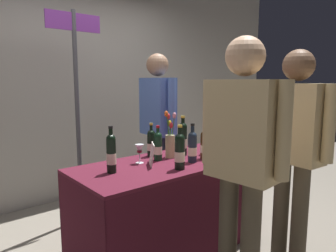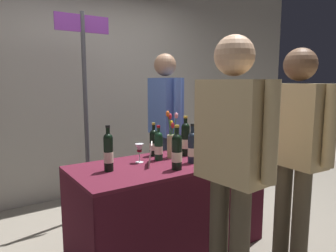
# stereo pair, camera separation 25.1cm
# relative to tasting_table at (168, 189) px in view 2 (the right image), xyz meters

# --- Properties ---
(ground_plane) EXTENTS (12.00, 12.00, 0.00)m
(ground_plane) POSITION_rel_tasting_table_xyz_m (0.00, 0.00, -0.53)
(ground_plane) COLOR gray
(back_partition) EXTENTS (7.30, 0.12, 2.98)m
(back_partition) POSITION_rel_tasting_table_xyz_m (0.00, 1.71, 0.96)
(back_partition) COLOR #9E998E
(back_partition) RESTS_ON ground_plane
(tasting_table) EXTENTS (1.58, 0.73, 0.76)m
(tasting_table) POSITION_rel_tasting_table_xyz_m (0.00, 0.00, 0.00)
(tasting_table) COLOR #4C1423
(tasting_table) RESTS_ON ground_plane
(featured_wine_bottle) EXTENTS (0.08, 0.08, 0.34)m
(featured_wine_bottle) POSITION_rel_tasting_table_xyz_m (-0.07, -0.22, 0.38)
(featured_wine_bottle) COLOR black
(featured_wine_bottle) RESTS_ON tasting_table
(display_bottle_0) EXTENTS (0.07, 0.07, 0.34)m
(display_bottle_0) POSITION_rel_tasting_table_xyz_m (-0.51, 0.03, 0.38)
(display_bottle_0) COLOR black
(display_bottle_0) RESTS_ON tasting_table
(display_bottle_1) EXTENTS (0.07, 0.07, 0.30)m
(display_bottle_1) POSITION_rel_tasting_table_xyz_m (-0.04, 0.09, 0.36)
(display_bottle_1) COLOR black
(display_bottle_1) RESTS_ON tasting_table
(display_bottle_2) EXTENTS (0.07, 0.07, 0.30)m
(display_bottle_2) POSITION_rel_tasting_table_xyz_m (0.31, -0.12, 0.36)
(display_bottle_2) COLOR #38230F
(display_bottle_2) RESTS_ON tasting_table
(display_bottle_3) EXTENTS (0.07, 0.07, 0.32)m
(display_bottle_3) POSITION_rel_tasting_table_xyz_m (0.15, -0.14, 0.37)
(display_bottle_3) COLOR #192333
(display_bottle_3) RESTS_ON tasting_table
(display_bottle_4) EXTENTS (0.07, 0.07, 0.32)m
(display_bottle_4) POSITION_rel_tasting_table_xyz_m (0.62, -0.06, 0.37)
(display_bottle_4) COLOR #192333
(display_bottle_4) RESTS_ON tasting_table
(display_bottle_5) EXTENTS (0.07, 0.07, 0.30)m
(display_bottle_5) POSITION_rel_tasting_table_xyz_m (0.47, -0.01, 0.37)
(display_bottle_5) COLOR #192333
(display_bottle_5) RESTS_ON tasting_table
(display_bottle_6) EXTENTS (0.08, 0.08, 0.36)m
(display_bottle_6) POSITION_rel_tasting_table_xyz_m (0.25, 0.09, 0.39)
(display_bottle_6) COLOR black
(display_bottle_6) RESTS_ON tasting_table
(display_bottle_7) EXTENTS (0.07, 0.07, 0.30)m
(display_bottle_7) POSITION_rel_tasting_table_xyz_m (0.01, 0.25, 0.36)
(display_bottle_7) COLOR black
(display_bottle_7) RESTS_ON tasting_table
(wine_glass_near_vendor) EXTENTS (0.07, 0.07, 0.16)m
(wine_glass_near_vendor) POSITION_rel_tasting_table_xyz_m (-0.21, 0.12, 0.35)
(wine_glass_near_vendor) COLOR silver
(wine_glass_near_vendor) RESTS_ON tasting_table
(flower_vase) EXTENTS (0.11, 0.08, 0.41)m
(flower_vase) POSITION_rel_tasting_table_xyz_m (0.11, 0.10, 0.38)
(flower_vase) COLOR tan
(flower_vase) RESTS_ON tasting_table
(brochure_stand) EXTENTS (0.12, 0.17, 0.18)m
(brochure_stand) POSITION_rel_tasting_table_xyz_m (-0.18, -0.01, 0.33)
(brochure_stand) COLOR silver
(brochure_stand) RESTS_ON tasting_table
(vendor_presenter) EXTENTS (0.25, 0.59, 1.71)m
(vendor_presenter) POSITION_rel_tasting_table_xyz_m (0.42, 0.68, 0.51)
(vendor_presenter) COLOR #2D3347
(vendor_presenter) RESTS_ON ground_plane
(taster_foreground_right) EXTENTS (0.24, 0.59, 1.68)m
(taster_foreground_right) POSITION_rel_tasting_table_xyz_m (-0.10, -0.81, 0.49)
(taster_foreground_right) COLOR #4C4233
(taster_foreground_right) RESTS_ON ground_plane
(taster_foreground_left) EXTENTS (0.24, 0.58, 1.65)m
(taster_foreground_left) POSITION_rel_tasting_table_xyz_m (0.57, -0.78, 0.46)
(taster_foreground_left) COLOR #4C4233
(taster_foreground_left) RESTS_ON ground_plane
(booth_signpost) EXTENTS (0.54, 0.04, 2.10)m
(booth_signpost) POSITION_rel_tasting_table_xyz_m (-0.33, 0.99, 0.77)
(booth_signpost) COLOR #47474C
(booth_signpost) RESTS_ON ground_plane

